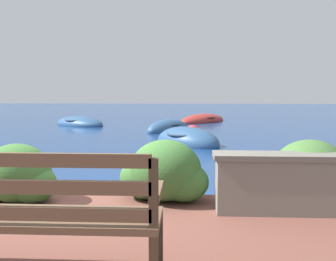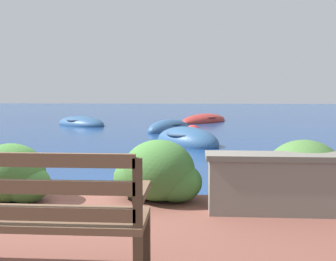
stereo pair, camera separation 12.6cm
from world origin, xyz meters
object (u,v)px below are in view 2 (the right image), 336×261
rowboat_far (81,124)px  rowboat_nearest (187,142)px  rowboat_mid (169,129)px  rowboat_outer (204,121)px  mooring_buoy (193,133)px  park_bench (27,212)px

rowboat_far → rowboat_nearest: bearing=165.0°
rowboat_mid → rowboat_far: bearing=-82.8°
rowboat_nearest → rowboat_outer: (0.75, 7.72, -0.02)m
rowboat_mid → mooring_buoy: rowboat_mid is taller
rowboat_nearest → rowboat_far: rowboat_nearest is taller
park_bench → rowboat_mid: (0.28, 11.74, -0.64)m
park_bench → rowboat_far: bearing=108.9°
mooring_buoy → rowboat_mid: bearing=121.9°
park_bench → rowboat_outer: bearing=87.3°
park_bench → mooring_buoy: 10.39m
rowboat_far → rowboat_mid: bearing=-173.4°
rowboat_nearest → rowboat_outer: bearing=130.2°
mooring_buoy → rowboat_far: bearing=143.8°
park_bench → rowboat_outer: (1.76, 15.94, -0.64)m
park_bench → rowboat_nearest: size_ratio=0.68×
rowboat_outer → mooring_buoy: rowboat_outer is taller
rowboat_nearest → rowboat_far: bearing=175.7°
rowboat_nearest → rowboat_mid: 3.60m
park_bench → mooring_buoy: size_ratio=2.73×
rowboat_outer → mooring_buoy: 5.66m
rowboat_mid → rowboat_far: size_ratio=0.79×
rowboat_mid → rowboat_outer: 4.44m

